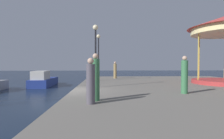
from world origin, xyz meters
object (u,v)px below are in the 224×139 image
Objects in this scene: lamp_post_mid_promenade at (98,49)px; person_by_the_water at (96,78)px; bollard_center at (93,77)px; person_near_carousel at (115,70)px; person_mid_promenade at (184,76)px; motorboat_blue at (43,80)px; bollard_north at (92,76)px; person_far_corner at (91,82)px; lamp_post_near_edge at (96,44)px.

lamp_post_mid_promenade is 2.19× the size of person_by_the_water.
person_near_carousel is at bearing 20.79° from bollard_center.
person_near_carousel is at bearing 105.70° from person_mid_promenade.
motorboat_blue is 5.23m from bollard_north.
person_far_corner reaches higher than motorboat_blue.
bollard_north is 12.22m from person_mid_promenade.
lamp_post_near_edge is 2.34× the size of person_far_corner.
lamp_post_near_edge is 4.83m from person_by_the_water.
lamp_post_near_edge is 5.85m from person_mid_promenade.
motorboat_blue reaches higher than bollard_center.
person_by_the_water reaches higher than person_near_carousel.
person_far_corner is at bearing -64.55° from motorboat_blue.
bollard_north is at bearing 5.18° from motorboat_blue.
lamp_post_near_edge is at bearing 92.61° from person_by_the_water.
motorboat_blue is 13.21× the size of bollard_center.
motorboat_blue is at bearing 155.87° from lamp_post_mid_promenade.
bollard_center is at bearing 108.83° from lamp_post_mid_promenade.
person_far_corner is at bearing -86.77° from bollard_center.
motorboat_blue is 13.59m from person_by_the_water.
person_by_the_water reaches higher than person_far_corner.
person_mid_promenade reaches higher than motorboat_blue.
bollard_center is 11.98m from person_far_corner.
person_by_the_water is 4.86m from person_mid_promenade.
person_mid_promenade is at bearing -30.14° from lamp_post_near_edge.
bollard_north is at bearing 97.28° from bollard_center.
lamp_post_near_edge is 8.55m from bollard_north.
lamp_post_mid_promenade is 10.87× the size of bollard_north.
person_near_carousel is 1.05× the size of person_far_corner.
bollard_north is at bearing 95.53° from lamp_post_near_edge.
person_by_the_water is at bearing -160.06° from person_mid_promenade.
person_mid_promenade is at bearing -74.30° from person_near_carousel.
lamp_post_near_edge reaches higher than person_by_the_water.
motorboat_blue is 10.15m from lamp_post_near_edge.
lamp_post_near_edge is at bearing -84.47° from bollard_north.
person_far_corner is at bearing -104.61° from person_by_the_water.
person_by_the_water is (6.18, -12.05, 1.13)m from motorboat_blue.
lamp_post_mid_promenade is 10.18m from person_far_corner.
person_near_carousel is 12.36m from person_by_the_water.
bollard_center is 0.20× the size of person_mid_promenade.
person_near_carousel is (2.43, 0.92, 0.68)m from bollard_center.
motorboat_blue is 2.84× the size of person_near_carousel.
person_mid_promenade reaches higher than person_near_carousel.
person_near_carousel is 0.94× the size of person_mid_promenade.
bollard_center is 11.11m from person_mid_promenade.
person_by_the_water is at bearing -62.84° from motorboat_blue.
person_near_carousel is 12.98m from person_far_corner.
lamp_post_near_edge is at bearing 90.50° from person_far_corner.
bollard_center is at bearing -82.72° from bollard_north.
person_far_corner is at bearing -90.02° from lamp_post_mid_promenade.
person_mid_promenade is at bearing 25.60° from person_far_corner.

